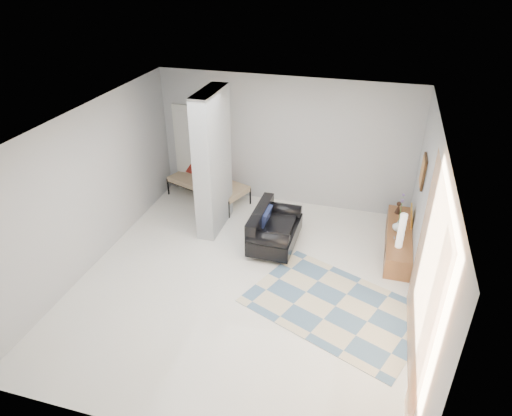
# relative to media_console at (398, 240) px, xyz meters

# --- Properties ---
(floor) EXTENTS (6.00, 6.00, 0.00)m
(floor) POSITION_rel_media_console_xyz_m (-2.52, -1.70, -0.20)
(floor) COLOR silver
(floor) RESTS_ON ground
(ceiling) EXTENTS (6.00, 6.00, 0.00)m
(ceiling) POSITION_rel_media_console_xyz_m (-2.52, -1.70, 2.60)
(ceiling) COLOR white
(ceiling) RESTS_ON wall_back
(wall_back) EXTENTS (6.00, 0.00, 6.00)m
(wall_back) POSITION_rel_media_console_xyz_m (-2.52, 1.30, 1.20)
(wall_back) COLOR #ACAEB0
(wall_back) RESTS_ON ground
(wall_front) EXTENTS (6.00, 0.00, 6.00)m
(wall_front) POSITION_rel_media_console_xyz_m (-2.52, -4.70, 1.20)
(wall_front) COLOR #ACAEB0
(wall_front) RESTS_ON ground
(wall_left) EXTENTS (0.00, 6.00, 6.00)m
(wall_left) POSITION_rel_media_console_xyz_m (-5.27, -1.70, 1.20)
(wall_left) COLOR #ACAEB0
(wall_left) RESTS_ON ground
(wall_right) EXTENTS (0.00, 6.00, 6.00)m
(wall_right) POSITION_rel_media_console_xyz_m (0.23, -1.70, 1.20)
(wall_right) COLOR #ACAEB0
(wall_right) RESTS_ON ground
(partition_column) EXTENTS (0.35, 1.20, 2.80)m
(partition_column) POSITION_rel_media_console_xyz_m (-3.62, -0.10, 1.20)
(partition_column) COLOR #9FA3A6
(partition_column) RESTS_ON floor
(hallway_door) EXTENTS (0.85, 0.06, 2.04)m
(hallway_door) POSITION_rel_media_console_xyz_m (-4.62, 1.26, 0.82)
(hallway_door) COLOR silver
(hallway_door) RESTS_ON floor
(curtain) EXTENTS (0.00, 2.55, 2.55)m
(curtain) POSITION_rel_media_console_xyz_m (0.15, -2.85, 1.25)
(curtain) COLOR orange
(curtain) RESTS_ON wall_right
(wall_art) EXTENTS (0.04, 0.45, 0.55)m
(wall_art) POSITION_rel_media_console_xyz_m (0.20, -0.00, 1.45)
(wall_art) COLOR #3A220F
(wall_art) RESTS_ON wall_right
(media_console) EXTENTS (0.45, 1.99, 0.80)m
(media_console) POSITION_rel_media_console_xyz_m (0.00, 0.00, 0.00)
(media_console) COLOR brown
(media_console) RESTS_ON floor
(loveseat) EXTENTS (0.81, 1.38, 0.76)m
(loveseat) POSITION_rel_media_console_xyz_m (-2.32, -0.50, 0.16)
(loveseat) COLOR silver
(loveseat) RESTS_ON floor
(daybed) EXTENTS (1.99, 1.37, 0.77)m
(daybed) POSITION_rel_media_console_xyz_m (-4.17, 0.93, 0.21)
(daybed) COLOR black
(daybed) RESTS_ON floor
(area_rug) EXTENTS (3.17, 2.69, 0.01)m
(area_rug) POSITION_rel_media_console_xyz_m (-0.92, -1.93, -0.20)
(area_rug) COLOR beige
(area_rug) RESTS_ON floor
(cylinder_lamp) EXTENTS (0.12, 0.12, 0.66)m
(cylinder_lamp) POSITION_rel_media_console_xyz_m (-0.02, -0.53, 0.52)
(cylinder_lamp) COLOR beige
(cylinder_lamp) RESTS_ON media_console
(bronze_figurine) EXTENTS (0.14, 0.14, 0.25)m
(bronze_figurine) POSITION_rel_media_console_xyz_m (-0.05, 0.68, 0.32)
(bronze_figurine) COLOR black
(bronze_figurine) RESTS_ON media_console
(vase) EXTENTS (0.20, 0.20, 0.20)m
(vase) POSITION_rel_media_console_xyz_m (-0.05, 0.02, 0.30)
(vase) COLOR white
(vase) RESTS_ON media_console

